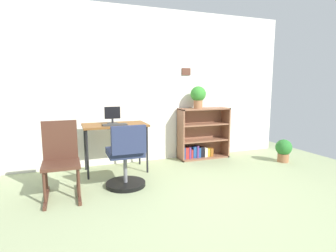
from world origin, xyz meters
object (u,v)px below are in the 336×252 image
Objects in this scene: office_chair at (126,161)px; potted_plant_floor at (284,149)px; desk at (115,128)px; monitor at (112,115)px; bookshelf_low at (201,136)px; rocking_chair at (61,159)px; potted_plant_on_shelf at (198,96)px; keyboard at (115,125)px.

office_chair is 2.14× the size of potted_plant_floor.
monitor is (-0.02, 0.05, 0.19)m from desk.
bookshelf_low reaches higher than office_chair.
potted_plant_on_shelf is (2.26, 0.88, 0.68)m from rocking_chair.
potted_plant_floor is (2.82, -0.56, -0.64)m from monitor.
rocking_chair is 2.32× the size of potted_plant_on_shelf.
bookshelf_low is at bearing 6.86° from monitor.
monitor is 0.67× the size of potted_plant_on_shelf.
keyboard is 1.60m from potted_plant_on_shelf.
bookshelf_low is at bearing 8.88° from desk.
desk reaches higher than potted_plant_floor.
keyboard is 1.70m from bookshelf_low.
bookshelf_low reaches higher than rocking_chair.
desk is 1.02× the size of bookshelf_low.
desk is 1.05m from rocking_chair.
rocking_chair is at bearing -177.03° from potted_plant_floor.
potted_plant_floor is at bearing -7.77° from keyboard.
office_chair is 0.91× the size of bookshelf_low.
keyboard is at bearing 93.01° from office_chair.
bookshelf_low is at bearing 147.66° from potted_plant_floor.
potted_plant_floor is at bearing 4.54° from office_chair.
bookshelf_low is (1.60, 0.25, -0.26)m from desk.
potted_plant_on_shelf reaches higher than bookshelf_low.
keyboard is (-0.02, -0.12, 0.08)m from desk.
rocking_chair is 0.97× the size of bookshelf_low.
desk is 1.57m from potted_plant_on_shelf.
desk is 2.45× the size of potted_plant_on_shelf.
potted_plant_on_shelf reaches higher than desk.
rocking_chair reaches higher than potted_plant_floor.
rocking_chair is (-0.74, -0.57, -0.29)m from keyboard.
office_chair is 1.91m from potted_plant_on_shelf.
office_chair reaches higher than potted_plant_floor.
monitor is 1.13m from rocking_chair.
potted_plant_floor is (2.80, -0.51, -0.45)m from desk.
potted_plant_on_shelf is at bearing 11.71° from keyboard.
rocking_chair reaches higher than office_chair.
potted_plant_on_shelf is (-0.11, -0.06, 0.73)m from bookshelf_low.
rocking_chair reaches higher than keyboard.
desk is 1.06× the size of rocking_chair.
rocking_chair is at bearing -142.49° from keyboard.
bookshelf_low is 2.39× the size of potted_plant_on_shelf.
office_chair is at bearing -87.57° from monitor.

